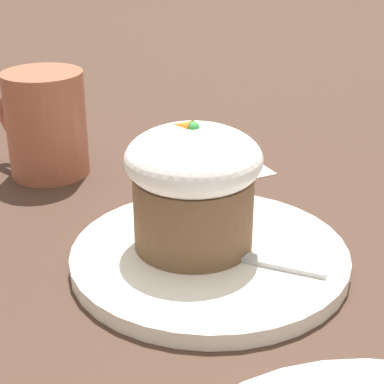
# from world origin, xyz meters

# --- Properties ---
(ground_plane) EXTENTS (4.00, 4.00, 0.00)m
(ground_plane) POSITION_xyz_m (0.00, 0.00, 0.00)
(ground_plane) COLOR #3D281E
(dessert_plate) EXTENTS (0.21, 0.21, 0.01)m
(dessert_plate) POSITION_xyz_m (0.00, 0.00, 0.01)
(dessert_plate) COLOR white
(dessert_plate) RESTS_ON ground_plane
(carrot_cake) EXTENTS (0.10, 0.10, 0.10)m
(carrot_cake) POSITION_xyz_m (0.01, 0.00, 0.06)
(carrot_cake) COLOR brown
(carrot_cake) RESTS_ON dessert_plate
(spoon) EXTENTS (0.13, 0.05, 0.01)m
(spoon) POSITION_xyz_m (-0.00, 0.00, 0.02)
(spoon) COLOR #B7B7BC
(spoon) RESTS_ON dessert_plate
(coffee_cup) EXTENTS (0.11, 0.08, 0.10)m
(coffee_cup) POSITION_xyz_m (0.23, -0.05, 0.05)
(coffee_cup) COLOR #9E563D
(coffee_cup) RESTS_ON ground_plane
(paper_napkin) EXTENTS (0.13, 0.12, 0.00)m
(paper_napkin) POSITION_xyz_m (0.11, -0.17, 0.00)
(paper_napkin) COLOR white
(paper_napkin) RESTS_ON ground_plane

